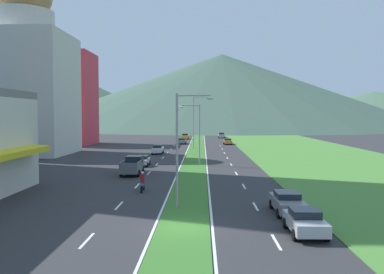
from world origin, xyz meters
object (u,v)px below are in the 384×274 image
(street_lamp_far, at_px, (195,119))
(pickup_truck_0, at_px, (133,166))
(car_3, at_px, (142,160))
(car_4, at_px, (221,135))
(car_7, at_px, (182,141))
(car_0, at_px, (185,136))
(car_6, at_px, (228,141))
(motorcycle_rider, at_px, (143,183))
(street_lamp_mid, at_px, (197,130))
(car_8, at_px, (305,221))
(car_2, at_px, (158,149))
(street_lamp_near, at_px, (181,142))
(car_5, at_px, (287,202))

(street_lamp_far, bearing_deg, pickup_truck_0, -100.50)
(car_3, distance_m, pickup_truck_0, 7.92)
(car_4, height_order, car_7, car_4)
(car_0, relative_size, car_6, 1.01)
(car_3, bearing_deg, car_4, -11.40)
(pickup_truck_0, bearing_deg, motorcycle_rider, -166.00)
(street_lamp_mid, xyz_separation_m, car_3, (-7.33, -1.04, -4.05))
(car_0, bearing_deg, car_6, -152.69)
(car_0, xyz_separation_m, car_8, (10.65, -92.96, -0.06))
(street_lamp_mid, xyz_separation_m, car_7, (-4.04, 41.01, -4.06))
(car_2, bearing_deg, car_8, -164.43)
(car_3, height_order, car_4, car_4)
(car_3, height_order, car_7, car_3)
(car_3, relative_size, car_4, 0.97)
(street_lamp_near, height_order, car_6, street_lamp_near)
(street_lamp_far, relative_size, car_5, 2.23)
(car_8, bearing_deg, car_3, -156.25)
(car_2, relative_size, car_8, 1.10)
(street_lamp_mid, relative_size, car_3, 2.05)
(street_lamp_far, bearing_deg, car_6, 61.47)
(car_4, bearing_deg, car_3, -11.40)
(pickup_truck_0, height_order, motorcycle_rider, pickup_truck_0)
(street_lamp_mid, bearing_deg, car_3, -171.89)
(street_lamp_mid, distance_m, car_7, 41.41)
(street_lamp_mid, distance_m, car_2, 18.25)
(motorcycle_rider, bearing_deg, car_5, -125.15)
(street_lamp_near, height_order, motorcycle_rider, street_lamp_near)
(street_lamp_near, height_order, street_lamp_mid, street_lamp_near)
(car_8, height_order, motorcycle_rider, motorcycle_rider)
(street_lamp_far, relative_size, motorcycle_rider, 5.19)
(car_8, bearing_deg, car_5, 179.59)
(car_2, bearing_deg, car_0, -3.90)
(street_lamp_far, height_order, car_7, street_lamp_far)
(car_7, bearing_deg, car_0, 0.11)
(car_8, distance_m, pickup_truck_0, 27.40)
(street_lamp_mid, bearing_deg, pickup_truck_0, -128.97)
(street_lamp_mid, relative_size, car_5, 1.76)
(street_lamp_far, distance_m, car_7, 16.02)
(motorcycle_rider, bearing_deg, street_lamp_mid, -13.19)
(car_0, distance_m, car_4, 12.44)
(car_6, bearing_deg, street_lamp_far, -28.53)
(car_5, bearing_deg, car_7, -171.16)
(street_lamp_near, relative_size, car_4, 2.02)
(car_4, height_order, car_5, car_4)
(car_0, relative_size, pickup_truck_0, 0.78)
(car_6, xyz_separation_m, car_8, (-0.02, -72.30, 0.03))
(car_4, distance_m, car_7, 28.04)
(car_0, height_order, motorcycle_rider, motorcycle_rider)
(car_8, bearing_deg, car_2, -164.43)
(street_lamp_mid, xyz_separation_m, motorcycle_rider, (-4.59, -19.60, -4.03))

